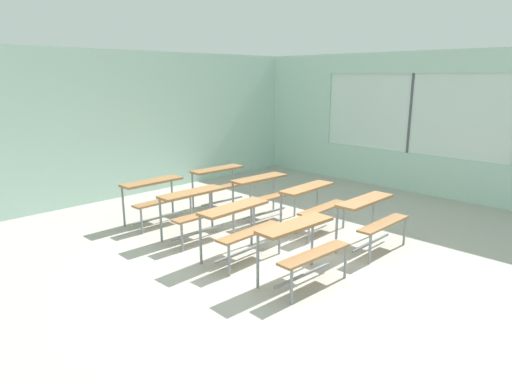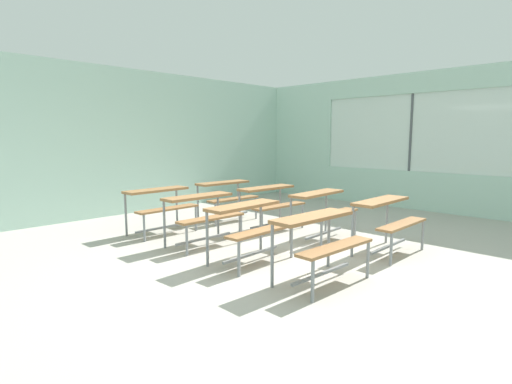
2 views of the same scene
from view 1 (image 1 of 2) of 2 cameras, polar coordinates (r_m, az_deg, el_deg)
name	(u,v)px [view 1 (image 1 of 2)]	position (r m, az deg, el deg)	size (l,w,h in m)	color
ground	(267,260)	(6.34, 1.48, -8.68)	(10.00, 9.00, 0.05)	#ADA89E
wall_back	(107,127)	(9.55, -18.61, 7.97)	(10.00, 0.12, 3.00)	silver
wall_right	(438,128)	(10.06, 22.37, 7.64)	(0.12, 9.00, 3.00)	silver
desk_bench_r0c0	(302,239)	(5.45, 5.91, -6.09)	(1.12, 0.63, 0.74)	olive
desk_bench_r0c1	(371,212)	(6.69, 14.57, -2.54)	(1.11, 0.60, 0.74)	olive
desk_bench_r1c0	(240,220)	(6.13, -2.11, -3.64)	(1.12, 0.63, 0.74)	olive
desk_bench_r1c1	(312,198)	(7.27, 7.26, -0.80)	(1.13, 0.64, 0.74)	olive
desk_bench_r2c0	(196,204)	(6.96, -7.66, -1.51)	(1.11, 0.60, 0.74)	olive
desk_bench_r2c1	(264,188)	(7.88, 0.97, 0.53)	(1.13, 0.64, 0.74)	olive
desk_bench_r3c0	(156,192)	(7.82, -12.71, 0.06)	(1.11, 0.61, 0.74)	olive
desk_bench_r3c1	(221,178)	(8.68, -4.53, 1.81)	(1.13, 0.64, 0.74)	olive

